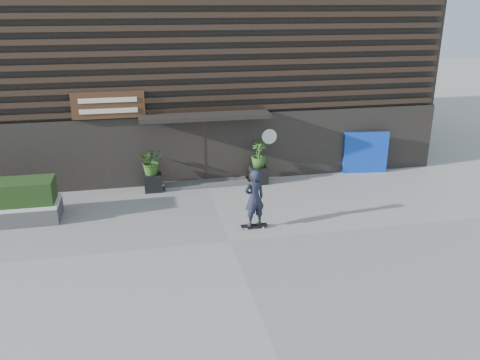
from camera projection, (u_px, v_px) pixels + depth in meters
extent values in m
plane|color=gray|center=(230.00, 241.00, 13.71)|extent=(80.00, 80.00, 0.00)
cube|color=#4E4F4C|center=(206.00, 183.00, 17.92)|extent=(3.00, 0.80, 0.12)
cube|color=black|center=(153.00, 182.00, 17.29)|extent=(0.60, 0.60, 0.60)
imported|color=#2D591E|center=(152.00, 161.00, 17.03)|extent=(0.86, 0.75, 0.96)
cube|color=black|center=(259.00, 175.00, 18.02)|extent=(0.60, 0.60, 0.60)
imported|color=#2D591E|center=(259.00, 155.00, 17.76)|extent=(0.54, 0.54, 0.96)
cube|color=#0D35B1|center=(366.00, 152.00, 18.95)|extent=(1.72, 0.33, 1.61)
cube|color=black|center=(187.00, 56.00, 21.55)|extent=(18.00, 10.00, 8.00)
cube|color=black|center=(204.00, 149.00, 17.83)|extent=(18.00, 0.12, 2.50)
cube|color=#38281E|center=(203.00, 110.00, 17.28)|extent=(17.60, 0.08, 0.18)
cube|color=#38281E|center=(203.00, 98.00, 17.15)|extent=(17.60, 0.08, 0.18)
cube|color=#38281E|center=(203.00, 87.00, 17.01)|extent=(17.60, 0.08, 0.18)
cube|color=#38281E|center=(202.00, 75.00, 16.88)|extent=(17.60, 0.08, 0.18)
cube|color=#38281E|center=(202.00, 64.00, 16.75)|extent=(17.60, 0.08, 0.18)
cube|color=#38281E|center=(202.00, 52.00, 16.61)|extent=(17.60, 0.08, 0.18)
cube|color=#38281E|center=(202.00, 40.00, 16.48)|extent=(17.60, 0.08, 0.18)
cube|color=#38281E|center=(201.00, 27.00, 16.34)|extent=(17.60, 0.08, 0.18)
cube|color=#38281E|center=(201.00, 15.00, 16.21)|extent=(17.60, 0.08, 0.18)
cube|color=#38281E|center=(201.00, 2.00, 16.08)|extent=(17.60, 0.08, 0.18)
cube|color=black|center=(205.00, 116.00, 16.98)|extent=(4.50, 1.00, 0.15)
cube|color=black|center=(204.00, 150.00, 18.01)|extent=(2.40, 0.30, 2.30)
cube|color=#38281E|center=(204.00, 152.00, 17.85)|extent=(0.06, 0.10, 2.30)
cube|color=#472B19|center=(108.00, 105.00, 16.49)|extent=(2.40, 0.10, 0.90)
cube|color=beige|center=(108.00, 100.00, 16.36)|extent=(1.90, 0.02, 0.16)
cube|color=beige|center=(109.00, 111.00, 16.49)|extent=(1.90, 0.02, 0.16)
cylinder|color=white|center=(269.00, 137.00, 18.10)|extent=(0.56, 0.03, 0.56)
cube|color=black|center=(254.00, 225.00, 14.49)|extent=(0.78, 0.20, 0.02)
cylinder|color=#A3A39E|center=(246.00, 229.00, 14.37)|extent=(0.06, 0.03, 0.06)
cylinder|color=#A5A4A0|center=(245.00, 226.00, 14.55)|extent=(0.06, 0.03, 0.06)
cylinder|color=beige|center=(263.00, 228.00, 14.47)|extent=(0.06, 0.03, 0.06)
cylinder|color=#B3B3AE|center=(262.00, 225.00, 14.65)|extent=(0.06, 0.03, 0.06)
imported|color=black|center=(254.00, 198.00, 14.20)|extent=(0.70, 0.55, 1.71)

